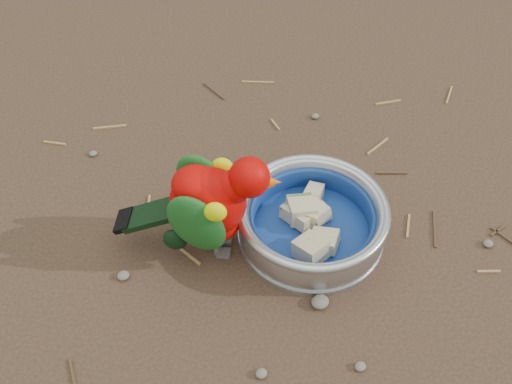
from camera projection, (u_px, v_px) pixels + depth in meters
ground at (349, 251)px, 0.76m from camera, size 60.00×60.00×0.00m
food_bowl at (310, 232)px, 0.78m from camera, size 0.20×0.20×0.02m
bowl_wall at (312, 218)px, 0.75m from camera, size 0.20×0.20×0.04m
fruit_wedges at (312, 221)px, 0.76m from camera, size 0.12×0.12×0.03m
lory_parrot at (212, 209)px, 0.71m from camera, size 0.21×0.18×0.16m
ground_debris at (327, 258)px, 0.75m from camera, size 0.90×0.80×0.01m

